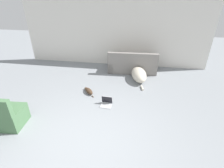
# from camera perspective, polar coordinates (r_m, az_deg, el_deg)

# --- Properties ---
(ground_plane) EXTENTS (20.00, 20.00, 0.00)m
(ground_plane) POSITION_cam_1_polar(r_m,az_deg,el_deg) (3.89, -9.28, -19.14)
(ground_plane) COLOR gray
(wall_back) EXTENTS (7.31, 0.06, 2.56)m
(wall_back) POSITION_cam_1_polar(r_m,az_deg,el_deg) (7.15, 0.86, 16.11)
(wall_back) COLOR silver
(wall_back) RESTS_ON ground_plane
(couch) EXTENTS (1.85, 0.90, 0.83)m
(couch) POSITION_cam_1_polar(r_m,az_deg,el_deg) (6.82, 6.64, 6.28)
(couch) COLOR gray
(couch) RESTS_ON ground_plane
(dog) EXTENTS (0.69, 1.51, 0.39)m
(dog) POSITION_cam_1_polar(r_m,az_deg,el_deg) (6.25, 8.69, 3.24)
(dog) COLOR beige
(dog) RESTS_ON ground_plane
(cat) EXTENTS (0.42, 0.48, 0.14)m
(cat) POSITION_cam_1_polar(r_m,az_deg,el_deg) (5.46, -7.63, -2.23)
(cat) COLOR #473323
(cat) RESTS_ON ground_plane
(laptop_open) EXTENTS (0.32, 0.30, 0.24)m
(laptop_open) POSITION_cam_1_polar(r_m,az_deg,el_deg) (4.88, -1.77, -5.96)
(laptop_open) COLOR #B7B7BC
(laptop_open) RESTS_ON ground_plane
(book_green) EXTENTS (0.28, 0.24, 0.02)m
(book_green) POSITION_cam_1_polar(r_m,az_deg,el_deg) (5.50, -27.41, -6.08)
(book_green) COLOR #2D663D
(book_green) RESTS_ON ground_plane
(side_chair) EXTENTS (0.66, 0.68, 0.88)m
(side_chair) POSITION_cam_1_polar(r_m,az_deg,el_deg) (4.73, -30.82, -8.89)
(side_chair) COLOR #4C754C
(side_chair) RESTS_ON ground_plane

